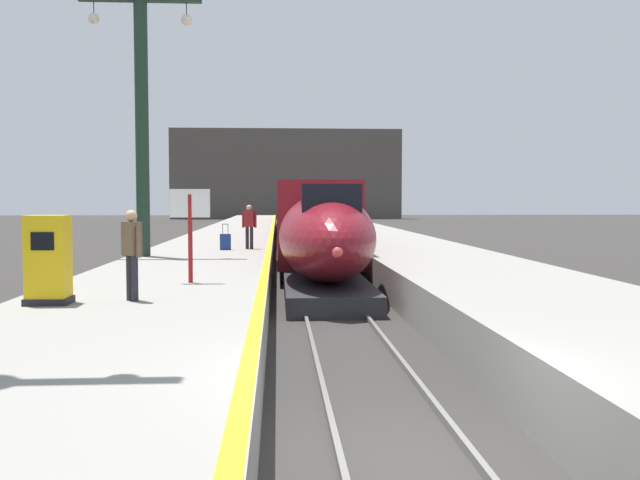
% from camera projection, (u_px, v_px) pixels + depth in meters
% --- Properties ---
extents(ground_plane, '(260.00, 260.00, 0.00)m').
position_uv_depth(ground_plane, '(407.00, 462.00, 7.79)').
color(ground_plane, '#33302D').
extents(platform_left, '(4.80, 110.00, 1.05)m').
position_uv_depth(platform_left, '(221.00, 252.00, 32.18)').
color(platform_left, gray).
rests_on(platform_left, ground).
extents(platform_right, '(4.80, 110.00, 1.05)m').
position_uv_depth(platform_right, '(395.00, 251.00, 32.67)').
color(platform_right, gray).
rests_on(platform_right, ground).
extents(platform_left_safety_stripe, '(0.20, 107.80, 0.01)m').
position_uv_depth(platform_left_safety_stripe, '(270.00, 241.00, 32.29)').
color(platform_left_safety_stripe, yellow).
rests_on(platform_left_safety_stripe, platform_left).
extents(rail_main_left, '(0.08, 110.00, 0.12)m').
position_uv_depth(rail_main_left, '(291.00, 257.00, 35.15)').
color(rail_main_left, slate).
rests_on(rail_main_left, ground).
extents(rail_main_right, '(0.08, 110.00, 0.12)m').
position_uv_depth(rail_main_right, '(321.00, 257.00, 35.24)').
color(rail_main_right, slate).
rests_on(rail_main_right, ground).
extents(highspeed_train_main, '(2.92, 57.64, 3.60)m').
position_uv_depth(highspeed_train_main, '(300.00, 215.00, 44.70)').
color(highspeed_train_main, maroon).
rests_on(highspeed_train_main, ground).
extents(station_column_mid, '(4.00, 0.68, 8.75)m').
position_uv_depth(station_column_mid, '(142.00, 96.00, 23.05)').
color(station_column_mid, '#1E3828').
rests_on(station_column_mid, platform_left).
extents(passenger_near_edge, '(0.56, 0.29, 1.69)m').
position_uv_depth(passenger_near_edge, '(249.00, 223.00, 26.78)').
color(passenger_near_edge, '#23232D').
rests_on(passenger_near_edge, platform_left).
extents(passenger_mid_platform, '(0.42, 0.45, 1.69)m').
position_uv_depth(passenger_mid_platform, '(132.00, 248.00, 12.94)').
color(passenger_mid_platform, '#23232D').
rests_on(passenger_mid_platform, platform_left).
extents(rolling_suitcase, '(0.40, 0.22, 0.98)m').
position_uv_depth(rolling_suitcase, '(225.00, 242.00, 26.29)').
color(rolling_suitcase, navy).
rests_on(rolling_suitcase, platform_left).
extents(ticket_machine_yellow, '(0.76, 0.62, 1.60)m').
position_uv_depth(ticket_machine_yellow, '(48.00, 263.00, 12.55)').
color(ticket_machine_yellow, yellow).
rests_on(ticket_machine_yellow, platform_left).
extents(departure_info_board, '(0.90, 0.10, 2.12)m').
position_uv_depth(departure_info_board, '(190.00, 216.00, 15.76)').
color(departure_info_board, maroon).
rests_on(departure_info_board, platform_left).
extents(terminus_back_wall, '(36.00, 2.00, 14.00)m').
position_uv_depth(terminus_back_wall, '(287.00, 174.00, 109.04)').
color(terminus_back_wall, '#4C4742').
rests_on(terminus_back_wall, ground).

